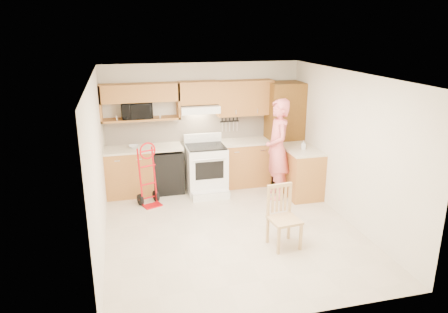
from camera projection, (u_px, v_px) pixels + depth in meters
name	position (u px, v px, depth m)	size (l,w,h in m)	color
floor	(231.00, 230.00, 6.87)	(4.00, 4.50, 0.02)	beige
ceiling	(232.00, 74.00, 6.11)	(4.00, 4.50, 0.02)	white
wall_back	(203.00, 125.00, 8.58)	(4.00, 0.02, 2.50)	silver
wall_front	(288.00, 219.00, 4.40)	(4.00, 0.02, 2.50)	silver
wall_left	(97.00, 167.00, 6.02)	(0.02, 4.50, 2.50)	silver
wall_right	(348.00, 148.00, 6.96)	(0.02, 4.50, 2.50)	silver
backsplash	(203.00, 127.00, 8.57)	(3.92, 0.03, 0.55)	beige
lower_cab_left	(129.00, 172.00, 8.17)	(0.90, 0.60, 0.90)	#A56C28
dishwasher	(167.00, 171.00, 8.36)	(0.60, 0.60, 0.85)	black
lower_cab_right	(246.00, 163.00, 8.73)	(1.14, 0.60, 0.90)	#A56C28
countertop_left	(143.00, 148.00, 8.10)	(1.50, 0.63, 0.04)	beige
countertop_right	(246.00, 141.00, 8.59)	(1.14, 0.63, 0.04)	beige
cab_return_right	(300.00, 172.00, 8.19)	(0.60, 1.00, 0.90)	#A56C28
countertop_return	(301.00, 149.00, 8.05)	(0.63, 1.00, 0.04)	beige
pantry_tall	(284.00, 133.00, 8.74)	(0.70, 0.60, 2.10)	brown
upper_cab_left	(139.00, 93.00, 7.91)	(1.50, 0.33, 0.34)	#A56C28
upper_shelf_mw	(141.00, 119.00, 8.06)	(1.50, 0.33, 0.04)	#A56C28
upper_cab_center	(198.00, 92.00, 8.19)	(0.76, 0.33, 0.44)	#A56C28
upper_cab_right	(245.00, 98.00, 8.45)	(1.14, 0.33, 0.70)	#A56C28
range_hood	(199.00, 109.00, 8.22)	(0.76, 0.46, 0.14)	white
knife_strip	(230.00, 124.00, 8.66)	(0.40, 0.05, 0.29)	black
microwave	(137.00, 110.00, 7.99)	(0.57, 0.38, 0.31)	black
range	(207.00, 166.00, 8.22)	(0.76, 1.00, 1.12)	white
person	(277.00, 149.00, 7.90)	(0.70, 0.46, 1.92)	#E4686C
hand_truck	(149.00, 177.00, 7.65)	(0.43, 0.39, 1.08)	red
dining_chair	(285.00, 218.00, 6.21)	(0.42, 0.46, 0.94)	tan
soap_bottle	(303.00, 145.00, 7.95)	(0.08, 0.08, 0.17)	white
bowl	(134.00, 147.00, 8.05)	(0.20, 0.20, 0.05)	white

